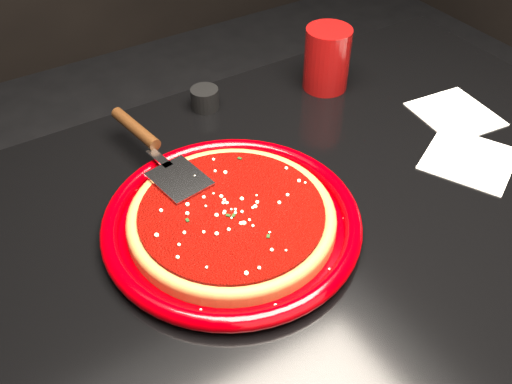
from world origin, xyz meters
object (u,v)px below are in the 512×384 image
at_px(table, 303,344).
at_px(pizza_server, 157,150).
at_px(plate, 232,222).
at_px(cup, 327,59).
at_px(ramekin, 205,99).

bearing_deg(table, pizza_server, 129.77).
bearing_deg(table, plate, 167.64).
distance_m(plate, cup, 0.43).
xyz_separation_m(pizza_server, cup, (0.39, 0.07, 0.01)).
height_order(pizza_server, cup, cup).
bearing_deg(ramekin, pizza_server, -140.35).
height_order(pizza_server, ramekin, pizza_server).
relative_size(cup, ramekin, 2.34).
height_order(plate, ramekin, ramekin).
xyz_separation_m(pizza_server, ramekin, (0.15, 0.13, -0.03)).
bearing_deg(pizza_server, cup, 1.15).
xyz_separation_m(cup, ramekin, (-0.23, 0.06, -0.04)).
height_order(table, plate, plate).
xyz_separation_m(table, cup, (0.22, 0.27, 0.44)).
bearing_deg(cup, plate, -145.52).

